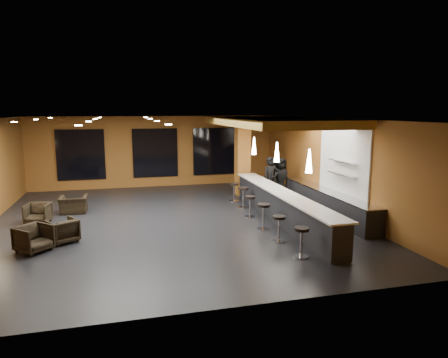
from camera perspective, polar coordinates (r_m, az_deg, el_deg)
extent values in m
cube|color=black|center=(14.11, -7.43, -6.10)|extent=(12.00, 13.00, 0.10)
cube|color=black|center=(13.57, -7.77, 8.68)|extent=(12.00, 13.00, 0.10)
cube|color=brown|center=(20.19, -9.81, 3.88)|extent=(12.00, 0.10, 3.50)
cube|color=brown|center=(7.40, -1.51, -6.33)|extent=(12.00, 0.10, 3.50)
cube|color=brown|center=(15.62, 15.03, 1.95)|extent=(0.10, 13.00, 3.50)
cube|color=#B28834|center=(15.52, 6.78, 8.14)|extent=(3.60, 8.00, 0.28)
cube|color=black|center=(20.12, -19.78, 3.28)|extent=(2.20, 0.06, 2.40)
cube|color=black|center=(20.09, -9.78, 3.71)|extent=(2.20, 0.06, 2.40)
cube|color=black|center=(20.54, -1.40, 3.98)|extent=(2.20, 0.06, 2.40)
cube|color=white|center=(14.68, 16.67, 2.37)|extent=(0.06, 3.20, 2.40)
cube|color=black|center=(13.92, 8.15, -3.99)|extent=(0.60, 8.00, 1.00)
cube|color=white|center=(13.81, 8.20, -1.87)|extent=(0.78, 8.10, 0.05)
cube|color=black|center=(15.23, 14.41, -3.27)|extent=(0.70, 6.00, 0.86)
cube|color=silver|center=(15.14, 14.48, -1.59)|extent=(0.72, 6.00, 0.03)
cube|color=silver|center=(14.50, 16.52, 0.69)|extent=(0.30, 1.50, 0.03)
cube|color=silver|center=(14.44, 16.60, 2.45)|extent=(0.30, 1.50, 0.03)
cube|color=#9D5D23|center=(17.98, 2.66, 3.28)|extent=(0.60, 0.60, 3.50)
cone|color=white|center=(11.80, 12.07, 2.53)|extent=(0.20, 0.20, 0.70)
cone|color=white|center=(14.06, 7.56, 3.82)|extent=(0.20, 0.20, 0.70)
cone|color=white|center=(16.40, 4.31, 4.74)|extent=(0.20, 0.20, 0.70)
imported|color=black|center=(16.77, 6.69, -0.03)|extent=(0.72, 0.50, 1.89)
imported|color=black|center=(17.46, 7.13, -0.02)|extent=(0.98, 0.88, 1.66)
imported|color=black|center=(17.52, 8.10, 0.16)|extent=(1.00, 0.82, 1.77)
imported|color=black|center=(12.09, -25.55, -7.68)|extent=(1.12, 1.12, 0.73)
imported|color=black|center=(12.58, -22.06, -6.86)|extent=(1.03, 1.04, 0.69)
imported|color=black|center=(14.95, -25.04, -4.48)|extent=(0.86, 0.87, 0.69)
imported|color=black|center=(15.93, -20.69, -3.44)|extent=(0.99, 0.87, 0.64)
cylinder|color=silver|center=(10.85, 10.92, -10.80)|extent=(0.41, 0.41, 0.03)
cylinder|color=silver|center=(10.73, 10.98, -9.00)|extent=(0.07, 0.07, 0.71)
cylinder|color=black|center=(10.61, 11.05, -7.03)|extent=(0.39, 0.39, 0.08)
cylinder|color=silver|center=(11.95, 7.81, -8.76)|extent=(0.39, 0.39, 0.03)
cylinder|color=silver|center=(11.84, 7.85, -7.17)|extent=(0.07, 0.07, 0.68)
cylinder|color=black|center=(11.74, 7.89, -5.44)|extent=(0.37, 0.37, 0.08)
cylinder|color=silver|center=(13.03, 5.63, -7.11)|extent=(0.43, 0.43, 0.03)
cylinder|color=silver|center=(12.93, 5.66, -5.50)|extent=(0.07, 0.07, 0.75)
cylinder|color=black|center=(12.83, 5.69, -3.75)|extent=(0.41, 0.41, 0.09)
cylinder|color=silver|center=(14.45, 3.72, -5.38)|extent=(0.39, 0.39, 0.03)
cylinder|color=silver|center=(14.37, 3.74, -4.05)|extent=(0.07, 0.07, 0.68)
cylinder|color=black|center=(14.28, 3.76, -2.61)|extent=(0.37, 0.37, 0.08)
cylinder|color=silver|center=(15.77, 2.78, -4.06)|extent=(0.41, 0.41, 0.03)
cylinder|color=silver|center=(15.69, 2.79, -2.76)|extent=(0.07, 0.07, 0.72)
cylinder|color=black|center=(15.61, 2.81, -1.36)|extent=(0.39, 0.39, 0.08)
cylinder|color=silver|center=(16.84, 1.44, -3.16)|extent=(0.39, 0.39, 0.03)
cylinder|color=silver|center=(16.76, 1.44, -2.00)|extent=(0.07, 0.07, 0.68)
cylinder|color=black|center=(16.69, 1.45, -0.75)|extent=(0.37, 0.37, 0.08)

